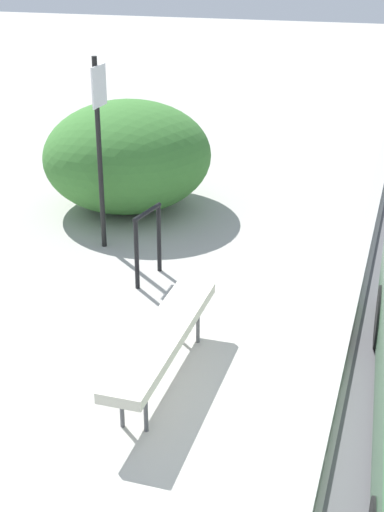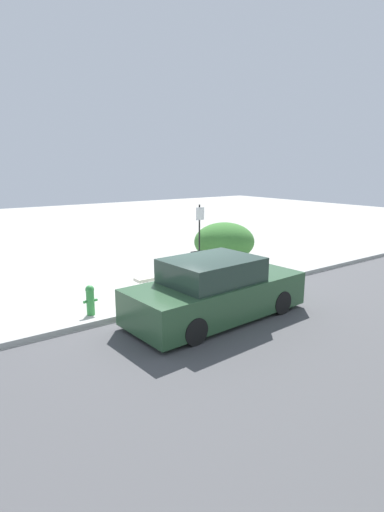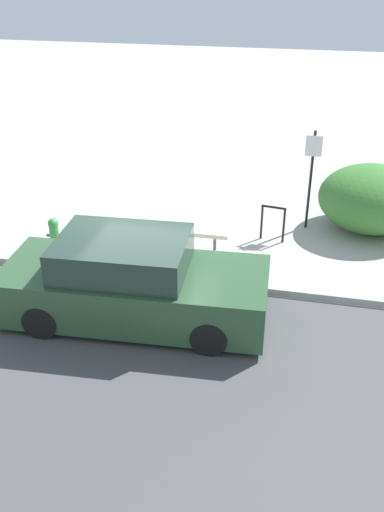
{
  "view_description": "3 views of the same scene",
  "coord_description": "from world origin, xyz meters",
  "px_view_note": "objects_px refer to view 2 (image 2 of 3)",
  "views": [
    {
      "loc": [
        -4.49,
        -0.41,
        3.49
      ],
      "look_at": [
        1.76,
        1.55,
        0.57
      ],
      "focal_mm": 50.0,
      "sensor_mm": 36.0,
      "label": 1
    },
    {
      "loc": [
        -5.8,
        -8.44,
        3.63
      ],
      "look_at": [
        1.04,
        0.91,
        1.03
      ],
      "focal_mm": 28.0,
      "sensor_mm": 36.0,
      "label": 2
    },
    {
      "loc": [
        2.94,
        -9.31,
        5.77
      ],
      "look_at": [
        0.91,
        -0.07,
        0.64
      ],
      "focal_mm": 40.0,
      "sensor_mm": 36.0,
      "label": 3
    }
  ],
  "objects_px": {
    "fire_hydrant": "(90,299)",
    "parked_car_near": "(216,291)",
    "bike_rack": "(198,260)",
    "sign_post": "(200,230)",
    "bench": "(166,275)"
  },
  "relations": [
    {
      "from": "fire_hydrant",
      "to": "sign_post",
      "type": "bearing_deg",
      "value": 24.36
    },
    {
      "from": "fire_hydrant",
      "to": "bench",
      "type": "bearing_deg",
      "value": 14.35
    },
    {
      "from": "sign_post",
      "to": "fire_hydrant",
      "type": "bearing_deg",
      "value": -155.64
    },
    {
      "from": "bench",
      "to": "sign_post",
      "type": "xyz_separation_m",
      "value": [
        2.56,
        1.68,
        0.95
      ]
    },
    {
      "from": "bike_rack",
      "to": "sign_post",
      "type": "xyz_separation_m",
      "value": [
        0.72,
        0.85,
        0.88
      ]
    },
    {
      "from": "sign_post",
      "to": "parked_car_near",
      "type": "xyz_separation_m",
      "value": [
        -2.82,
        -4.37,
        -0.7
      ]
    },
    {
      "from": "bike_rack",
      "to": "sign_post",
      "type": "distance_m",
      "value": 1.42
    },
    {
      "from": "bench",
      "to": "fire_hydrant",
      "type": "height_order",
      "value": "fire_hydrant"
    },
    {
      "from": "bike_rack",
      "to": "sign_post",
      "type": "bearing_deg",
      "value": 49.88
    },
    {
      "from": "fire_hydrant",
      "to": "bike_rack",
      "type": "bearing_deg",
      "value": 18.56
    },
    {
      "from": "bike_rack",
      "to": "parked_car_near",
      "type": "height_order",
      "value": "parked_car_near"
    },
    {
      "from": "parked_car_near",
      "to": "fire_hydrant",
      "type": "bearing_deg",
      "value": 136.76
    },
    {
      "from": "bike_rack",
      "to": "parked_car_near",
      "type": "xyz_separation_m",
      "value": [
        -2.1,
        -3.52,
        0.18
      ]
    },
    {
      "from": "sign_post",
      "to": "bench",
      "type": "bearing_deg",
      "value": -146.69
    },
    {
      "from": "fire_hydrant",
      "to": "parked_car_near",
      "type": "xyz_separation_m",
      "value": [
        2.39,
        -2.01,
        0.27
      ]
    }
  ]
}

